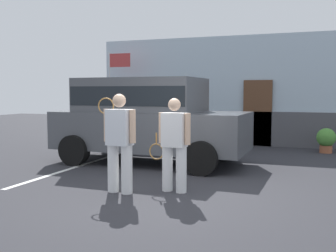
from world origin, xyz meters
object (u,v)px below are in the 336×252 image
at_px(tennis_player_man, 119,141).
at_px(tennis_player_woman, 174,144).
at_px(potted_plant_by_porch, 326,139).
at_px(flag_pole, 115,80).
at_px(parked_suv, 147,116).

bearing_deg(tennis_player_man, tennis_player_woman, -148.50).
bearing_deg(tennis_player_man, potted_plant_by_porch, -112.54).
distance_m(tennis_player_woman, potted_plant_by_porch, 6.25).
bearing_deg(potted_plant_by_porch, flag_pole, 179.55).
bearing_deg(flag_pole, parked_suv, -51.65).
xyz_separation_m(tennis_player_woman, potted_plant_by_porch, (2.57, 5.68, -0.44)).
xyz_separation_m(tennis_player_woman, flag_pole, (-4.16, 5.73, 1.29)).
xyz_separation_m(parked_suv, tennis_player_man, (0.71, -2.84, -0.26)).
bearing_deg(potted_plant_by_porch, parked_suv, -142.01).
distance_m(tennis_player_man, flag_pole, 7.07).
xyz_separation_m(tennis_player_man, potted_plant_by_porch, (3.42, 6.06, -0.49)).
bearing_deg(tennis_player_woman, flag_pole, -46.96).
distance_m(tennis_player_man, potted_plant_by_porch, 6.98).
relative_size(tennis_player_woman, flag_pole, 0.53).
relative_size(tennis_player_woman, potted_plant_by_porch, 2.29).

